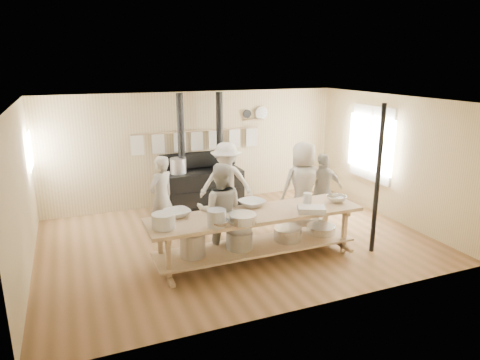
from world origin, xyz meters
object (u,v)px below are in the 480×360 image
object	(u,v)px
stove	(202,185)
cook_by_window	(226,183)
cook_right	(323,190)
roasting_pan	(311,210)
cook_left	(220,210)
cook_far_left	(161,197)
cook_center	(303,186)
prep_table	(256,231)
chair	(309,195)

from	to	relation	value
stove	cook_by_window	bearing A→B (deg)	-80.84
cook_right	roasting_pan	world-z (taller)	cook_right
stove	cook_left	world-z (taller)	stove
cook_far_left	roasting_pan	distance (m)	2.83
cook_center	roasting_pan	world-z (taller)	cook_center
cook_by_window	cook_far_left	bearing A→B (deg)	-144.91
prep_table	cook_right	bearing A→B (deg)	26.54
cook_center	cook_right	size ratio (longest dim) A/B	1.17
cook_by_window	prep_table	bearing A→B (deg)	-73.37
prep_table	cook_far_left	xyz separation A→B (m)	(-1.23, 1.57, 0.27)
roasting_pan	chair	bearing A→B (deg)	59.15
cook_center	cook_by_window	size ratio (longest dim) A/B	1.05
cook_center	cook_by_window	xyz separation A→B (m)	(-1.26, 0.94, -0.04)
cook_center	cook_by_window	bearing A→B (deg)	-31.57
cook_left	cook_by_window	size ratio (longest dim) A/B	0.98
cook_left	roasting_pan	distance (m)	1.52
cook_center	cook_left	bearing A→B (deg)	21.32
prep_table	stove	bearing A→B (deg)	89.96
cook_right	chair	distance (m)	1.38
roasting_pan	cook_center	bearing A→B (deg)	65.56
cook_center	cook_by_window	world-z (taller)	cook_center
prep_table	cook_by_window	size ratio (longest dim) A/B	2.14
stove	chair	size ratio (longest dim) A/B	3.09
stove	cook_center	xyz separation A→B (m)	(1.44, -2.06, 0.36)
stove	cook_left	size ratio (longest dim) A/B	1.58
cook_far_left	roasting_pan	world-z (taller)	cook_far_left
cook_right	chair	size ratio (longest dim) A/B	1.79
cook_center	stove	bearing A→B (deg)	-49.90
stove	cook_center	size ratio (longest dim) A/B	1.47
cook_left	chair	world-z (taller)	cook_left
cook_left	cook_right	bearing A→B (deg)	-146.38
chair	roasting_pan	bearing A→B (deg)	-117.24
cook_far_left	cook_center	distance (m)	2.74
cook_left	chair	distance (m)	3.37
cook_left	roasting_pan	size ratio (longest dim) A/B	3.74
chair	cook_center	bearing A→B (deg)	-123.28
cook_by_window	chair	xyz separation A→B (m)	(2.16, 0.26, -0.59)
cook_far_left	stove	bearing A→B (deg)	-164.13
cook_far_left	cook_by_window	world-z (taller)	cook_by_window
cook_far_left	cook_right	xyz separation A→B (m)	(3.13, -0.62, -0.04)
cook_by_window	chair	bearing A→B (deg)	29.02
prep_table	cook_far_left	size ratio (longest dim) A/B	2.27
cook_center	chair	xyz separation A→B (m)	(0.90, 1.20, -0.64)
prep_table	cook_center	xyz separation A→B (m)	(1.44, 0.96, 0.36)
cook_center	chair	bearing A→B (deg)	-121.74
cook_left	cook_center	size ratio (longest dim) A/B	0.93
prep_table	cook_center	world-z (taller)	cook_center
cook_far_left	roasting_pan	xyz separation A→B (m)	(2.09, -1.90, 0.10)
cook_by_window	cook_center	bearing A→B (deg)	-14.59
cook_center	roasting_pan	xyz separation A→B (m)	(-0.59, -1.29, 0.02)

